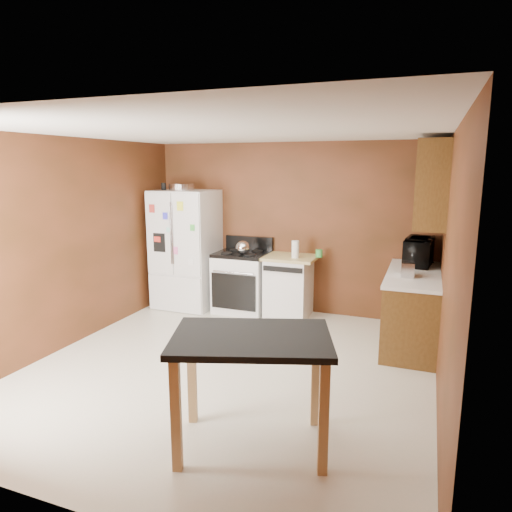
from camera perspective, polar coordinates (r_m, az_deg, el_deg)
The scene contains 18 objects.
floor at distance 5.10m, azimuth -3.40°, elevation -13.88°, with size 4.50×4.50×0.00m, color beige.
ceiling at distance 4.63m, azimuth -3.78°, elevation 15.39°, with size 4.50×4.50×0.00m, color white.
wall_back at distance 6.79m, azimuth 4.29°, elevation 3.48°, with size 4.20×4.20×0.00m, color brown.
wall_front at distance 2.88m, azimuth -22.55°, elevation -8.09°, with size 4.20×4.20×0.00m, color brown.
wall_left at distance 5.89m, azimuth -22.55°, elevation 1.44°, with size 4.50×4.50×0.00m, color brown.
wall_right at distance 4.31m, azimuth 22.81°, elevation -1.90°, with size 4.50×4.50×0.00m, color brown.
roasting_pan at distance 7.03m, azimuth -9.30°, elevation 8.51°, with size 0.38×0.38×0.09m, color silver.
pen_cup at distance 7.11m, azimuth -11.48°, elevation 8.51°, with size 0.07×0.07×0.11m, color black.
kettle at distance 6.57m, azimuth -1.68°, elevation 1.05°, with size 0.20×0.20×0.20m, color silver.
paper_towel at distance 6.41m, azimuth 4.94°, elevation 0.84°, with size 0.10×0.10×0.24m, color white.
green_canister at distance 6.52m, azimuth 7.89°, elevation 0.34°, with size 0.10×0.10×0.11m, color green.
toaster at distance 5.57m, azimuth 18.42°, elevation -1.56°, with size 0.14×0.23×0.17m, color silver.
microwave at distance 6.23m, azimuth 19.69°, elevation 0.38°, with size 0.58×0.39×0.32m, color black.
refrigerator at distance 7.10m, azimuth -8.74°, elevation 0.86°, with size 0.90×0.80×1.80m.
gas_range at distance 6.85m, azimuth -1.73°, elevation -3.15°, with size 0.76×0.68×1.10m.
dishwasher at distance 6.64m, azimuth 4.11°, elevation -3.72°, with size 0.78×0.63×0.89m.
right_cabinets at distance 5.82m, azimuth 19.59°, elevation -1.88°, with size 0.63×1.58×2.45m.
island at distance 3.53m, azimuth -0.57°, elevation -12.07°, with size 1.38×1.13×0.91m.
Camera 1 is at (1.92, -4.20, 2.16)m, focal length 32.00 mm.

